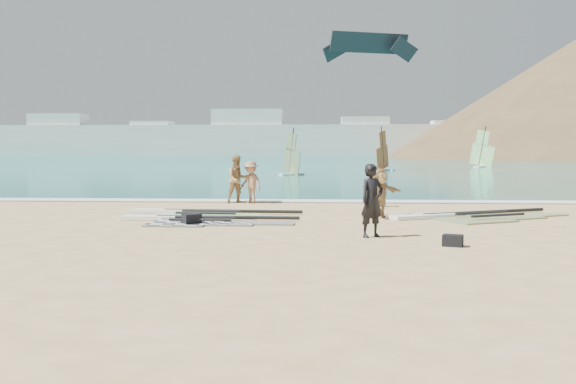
# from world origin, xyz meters

# --- Properties ---
(ground) EXTENTS (300.00, 300.00, 0.00)m
(ground) POSITION_xyz_m (0.00, 0.00, 0.00)
(ground) COLOR tan
(ground) RESTS_ON ground
(sea) EXTENTS (300.00, 240.00, 0.06)m
(sea) POSITION_xyz_m (0.00, 132.00, 0.00)
(sea) COLOR #0E5C62
(sea) RESTS_ON ground
(surf_line) EXTENTS (300.00, 1.20, 0.04)m
(surf_line) POSITION_xyz_m (0.00, 12.30, 0.00)
(surf_line) COLOR white
(surf_line) RESTS_ON ground
(far_town) EXTENTS (160.00, 8.00, 12.00)m
(far_town) POSITION_xyz_m (-15.72, 150.00, 4.49)
(far_town) COLOR white
(far_town) RESTS_ON ground
(rig_grey) EXTENTS (5.74, 2.33, 0.20)m
(rig_grey) POSITION_xyz_m (-3.86, 4.71, 0.05)
(rig_grey) COLOR #262729
(rig_grey) RESTS_ON ground
(rig_green) EXTENTS (6.11, 2.57, 0.20)m
(rig_green) POSITION_xyz_m (-4.06, 6.71, 0.05)
(rig_green) COLOR green
(rig_green) RESTS_ON ground
(rig_orange) EXTENTS (6.34, 4.18, 0.20)m
(rig_orange) POSITION_xyz_m (5.04, 6.33, 0.05)
(rig_orange) COLOR orange
(rig_orange) RESTS_ON ground
(gear_bag_near) EXTENTS (0.64, 0.61, 0.33)m
(gear_bag_near) POSITION_xyz_m (-3.68, 3.95, 0.16)
(gear_bag_near) COLOR black
(gear_bag_near) RESTS_ON ground
(gear_bag_far) EXTENTS (0.54, 0.46, 0.28)m
(gear_bag_far) POSITION_xyz_m (3.36, 0.15, 0.14)
(gear_bag_far) COLOR black
(gear_bag_far) RESTS_ON ground
(person_wetsuit) EXTENTS (0.83, 0.78, 1.91)m
(person_wetsuit) POSITION_xyz_m (1.55, 1.58, 0.96)
(person_wetsuit) COLOR black
(person_wetsuit) RESTS_ON ground
(beachgoer_left) EXTENTS (1.21, 1.11, 2.01)m
(beachgoer_left) POSITION_xyz_m (-3.34, 11.50, 1.01)
(beachgoer_left) COLOR #A07C4F
(beachgoer_left) RESTS_ON ground
(beachgoer_mid) EXTENTS (1.30, 1.21, 1.76)m
(beachgoer_mid) POSITION_xyz_m (-2.79, 11.50, 0.88)
(beachgoer_mid) COLOR #996D50
(beachgoer_mid) RESTS_ON ground
(beachgoer_back) EXTENTS (0.97, 0.72, 1.53)m
(beachgoer_back) POSITION_xyz_m (2.21, 10.20, 0.77)
(beachgoer_back) COLOR #B06959
(beachgoer_back) RESTS_ON ground
(beachgoer_right) EXTENTS (1.51, 1.34, 1.66)m
(beachgoer_right) POSITION_xyz_m (2.13, 6.10, 0.83)
(beachgoer_right) COLOR tan
(beachgoer_right) RESTS_ON ground
(windsurfer_left) EXTENTS (2.12, 2.17, 3.96)m
(windsurfer_left) POSITION_xyz_m (-2.55, 38.04, 1.19)
(windsurfer_left) COLOR white
(windsurfer_left) RESTS_ON ground
(windsurfer_centre) EXTENTS (2.48, 2.64, 4.46)m
(windsurfer_centre) POSITION_xyz_m (5.90, 49.21, 1.30)
(windsurfer_centre) COLOR white
(windsurfer_centre) RESTS_ON ground
(windsurfer_right) EXTENTS (2.44, 2.47, 4.83)m
(windsurfer_right) POSITION_xyz_m (18.37, 60.59, 1.38)
(windsurfer_right) COLOR white
(windsurfer_right) RESTS_ON ground
(kitesurf_kite) EXTENTS (9.13, 3.72, 2.90)m
(kitesurf_kite) POSITION_xyz_m (4.53, 49.77, 12.47)
(kitesurf_kite) COLOR black
(kitesurf_kite) RESTS_ON ground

